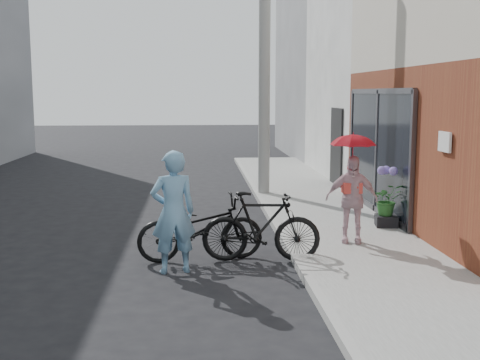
{
  "coord_description": "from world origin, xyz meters",
  "views": [
    {
      "loc": [
        -0.53,
        -8.5,
        2.54
      ],
      "look_at": [
        0.19,
        1.42,
        1.1
      ],
      "focal_mm": 45.0,
      "sensor_mm": 36.0,
      "label": 1
    }
  ],
  "objects": [
    {
      "name": "sidewalk",
      "position": [
        2.1,
        2.0,
        0.06
      ],
      "size": [
        2.2,
        24.0,
        0.12
      ],
      "primitive_type": "cube",
      "color": "gray",
      "rests_on": "ground"
    },
    {
      "name": "parasol",
      "position": [
        1.97,
        0.96,
        1.86
      ],
      "size": [
        0.71,
        0.71,
        0.62
      ],
      "primitive_type": "imported",
      "color": "red",
      "rests_on": "kimono_woman"
    },
    {
      "name": "utility_pole",
      "position": [
        1.1,
        6.0,
        3.5
      ],
      "size": [
        0.28,
        0.28,
        7.0
      ],
      "primitive_type": "cylinder",
      "color": "#9E9E99",
      "rests_on": "ground"
    },
    {
      "name": "bike_left",
      "position": [
        -0.49,
        0.47,
        0.5
      ],
      "size": [
        2.0,
        0.93,
        1.01
      ],
      "primitive_type": "imported",
      "rotation": [
        0.0,
        0.0,
        1.71
      ],
      "color": "black",
      "rests_on": "ground"
    },
    {
      "name": "bike_right",
      "position": [
        0.43,
        0.35,
        0.54
      ],
      "size": [
        1.83,
        0.65,
        1.08
      ],
      "primitive_type": "imported",
      "rotation": [
        0.0,
        0.0,
        1.49
      ],
      "color": "black",
      "rests_on": "ground"
    },
    {
      "name": "kimono_woman",
      "position": [
        1.97,
        0.96,
        0.83
      ],
      "size": [
        0.89,
        0.52,
        1.42
      ],
      "primitive_type": "imported",
      "rotation": [
        0.0,
        0.0,
        -0.22
      ],
      "color": "beige",
      "rests_on": "sidewalk"
    },
    {
      "name": "ground",
      "position": [
        0.0,
        0.0,
        0.0
      ],
      "size": [
        80.0,
        80.0,
        0.0
      ],
      "primitive_type": "plane",
      "color": "black",
      "rests_on": "ground"
    },
    {
      "name": "potted_plant",
      "position": [
        2.92,
        2.07,
        0.62
      ],
      "size": [
        0.53,
        0.46,
        0.59
      ],
      "primitive_type": "imported",
      "color": "#275F26",
      "rests_on": "planter"
    },
    {
      "name": "officer",
      "position": [
        -0.87,
        -0.12,
        0.88
      ],
      "size": [
        0.72,
        0.55,
        1.75
      ],
      "primitive_type": "imported",
      "rotation": [
        0.0,
        0.0,
        3.36
      ],
      "color": "#70A4C8",
      "rests_on": "ground"
    },
    {
      "name": "planter",
      "position": [
        2.92,
        2.07,
        0.22
      ],
      "size": [
        0.44,
        0.44,
        0.2
      ],
      "primitive_type": "cube",
      "rotation": [
        0.0,
        0.0,
        -0.16
      ],
      "color": "black",
      "rests_on": "sidewalk"
    },
    {
      "name": "curb",
      "position": [
        0.94,
        2.0,
        0.06
      ],
      "size": [
        0.12,
        24.0,
        0.12
      ],
      "primitive_type": "cube",
      "color": "#9E9E99",
      "rests_on": "ground"
    },
    {
      "name": "east_building_far",
      "position": [
        7.2,
        16.0,
        3.5
      ],
      "size": [
        8.0,
        8.0,
        7.0
      ],
      "primitive_type": "cube",
      "color": "slate",
      "rests_on": "ground"
    },
    {
      "name": "plaster_building",
      "position": [
        7.2,
        9.0,
        3.5
      ],
      "size": [
        8.0,
        6.0,
        7.0
      ],
      "primitive_type": "cube",
      "color": "white",
      "rests_on": "ground"
    }
  ]
}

